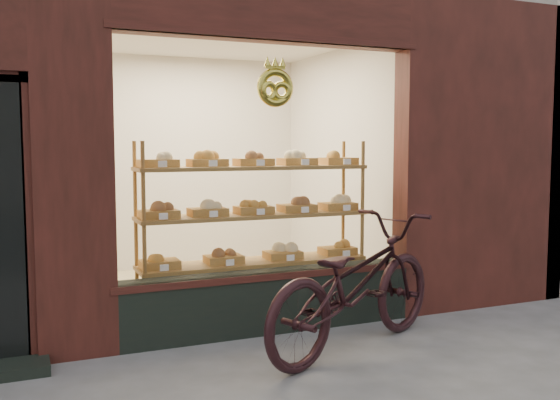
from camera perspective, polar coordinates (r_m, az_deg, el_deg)
name	(u,v)px	position (r m, az deg, el deg)	size (l,w,h in m)	color
display_shelf	(254,227)	(5.91, -2.42, -2.52)	(2.20, 0.45, 1.70)	brown
bicycle	(354,284)	(5.11, 6.82, -7.61)	(0.73, 2.08, 1.09)	black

